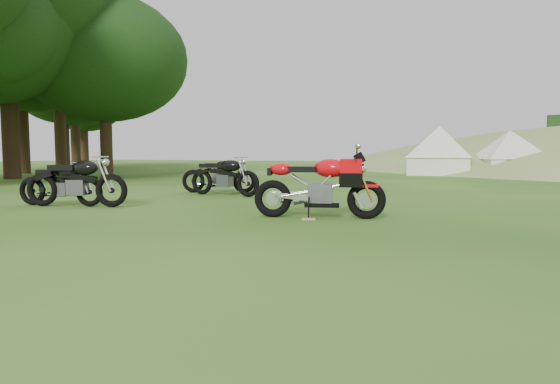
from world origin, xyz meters
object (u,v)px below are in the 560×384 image
at_px(vintage_moto_b, 76,180).
at_px(vintage_moto_c, 219,174).
at_px(sport_motorcycle, 319,181).
at_px(tent_left, 439,150).
at_px(vintage_moto_d, 224,175).
at_px(vintage_moto_a, 60,183).
at_px(tent_mid, 509,152).
at_px(plywood_board, 309,219).

bearing_deg(vintage_moto_b, vintage_moto_c, 61.92).
height_order(sport_motorcycle, tent_left, tent_left).
height_order(vintage_moto_b, vintage_moto_d, vintage_moto_b).
distance_m(vintage_moto_b, vintage_moto_d, 3.75).
xyz_separation_m(sport_motorcycle, tent_left, (-0.35, 18.04, 0.65)).
distance_m(vintage_moto_a, tent_mid, 21.16).
bearing_deg(plywood_board, sport_motorcycle, 70.83).
bearing_deg(plywood_board, vintage_moto_b, -175.68).
distance_m(vintage_moto_b, tent_mid, 20.95).
relative_size(vintage_moto_b, vintage_moto_c, 1.06).
xyz_separation_m(vintage_moto_d, tent_left, (3.41, 15.18, 0.74)).
bearing_deg(sport_motorcycle, tent_mid, 63.42).
height_order(plywood_board, tent_left, tent_left).
relative_size(vintage_moto_d, tent_mid, 0.75).
bearing_deg(vintage_moto_c, sport_motorcycle, -59.96).
bearing_deg(tent_left, vintage_moto_b, -109.75).
height_order(vintage_moto_c, vintage_moto_d, vintage_moto_d).
bearing_deg(vintage_moto_a, vintage_moto_c, 60.17).
bearing_deg(tent_mid, tent_left, 169.24).
bearing_deg(sport_motorcycle, vintage_moto_c, 123.27).
xyz_separation_m(vintage_moto_a, tent_left, (5.20, 18.72, 0.79)).
distance_m(plywood_board, tent_mid, 19.23).
bearing_deg(tent_mid, vintage_moto_c, -137.95).
bearing_deg(vintage_moto_c, vintage_moto_a, -126.16).
relative_size(sport_motorcycle, vintage_moto_c, 1.06).
xyz_separation_m(vintage_moto_c, tent_left, (4.04, 14.48, 0.75)).
distance_m(vintage_moto_a, vintage_moto_b, 0.44).
bearing_deg(tent_left, vintage_moto_d, -108.09).
height_order(vintage_moto_a, tent_mid, tent_mid).
height_order(vintage_moto_b, tent_left, tent_left).
height_order(tent_left, tent_mid, tent_left).
distance_m(vintage_moto_d, tent_mid, 17.20).
xyz_separation_m(sport_motorcycle, vintage_moto_c, (-4.39, 3.56, -0.11)).
bearing_deg(vintage_moto_b, sport_motorcycle, -11.30).
height_order(plywood_board, tent_mid, tent_mid).
distance_m(vintage_moto_a, vintage_moto_c, 4.39).
bearing_deg(vintage_moto_a, plywood_board, -10.18).
xyz_separation_m(tent_left, tent_mid, (3.27, 0.66, -0.08)).
relative_size(vintage_moto_d, tent_left, 0.70).
bearing_deg(tent_left, vintage_moto_c, -111.04).
distance_m(vintage_moto_b, tent_left, 19.29).
bearing_deg(vintage_moto_d, tent_mid, 71.56).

